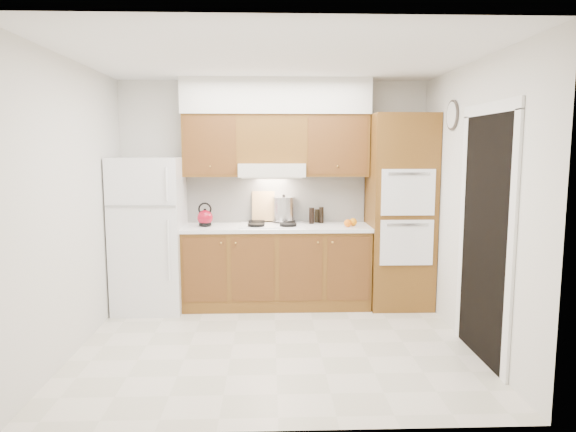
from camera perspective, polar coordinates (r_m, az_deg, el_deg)
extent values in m
plane|color=beige|center=(4.96, -1.37, -14.00)|extent=(3.60, 3.60, 0.00)
plane|color=white|center=(4.68, -1.48, 17.13)|extent=(3.60, 3.60, 0.00)
cube|color=silver|center=(6.13, -1.57, 2.67)|extent=(3.60, 0.02, 2.60)
cube|color=silver|center=(4.96, -22.69, 0.93)|extent=(0.02, 3.00, 2.60)
cube|color=silver|center=(5.00, 19.70, 1.12)|extent=(0.02, 3.00, 2.60)
cube|color=white|center=(5.99, -15.10, -1.96)|extent=(0.75, 0.72, 1.72)
cube|color=brown|center=(5.97, -1.28, -5.73)|extent=(2.11, 0.60, 0.90)
cube|color=white|center=(5.87, -1.29, -1.29)|extent=(2.13, 0.62, 0.04)
cube|color=white|center=(6.13, -1.33, 1.91)|extent=(2.11, 0.03, 0.56)
cube|color=brown|center=(6.02, 12.31, 0.49)|extent=(0.70, 0.65, 2.20)
cube|color=brown|center=(5.99, -8.50, 7.74)|extent=(0.63, 0.33, 0.70)
cube|color=brown|center=(6.00, 5.34, 7.79)|extent=(0.73, 0.33, 0.70)
cube|color=silver|center=(5.89, -1.81, 5.15)|extent=(0.75, 0.45, 0.15)
cube|color=brown|center=(5.95, -1.82, 8.54)|extent=(0.75, 0.33, 0.55)
cube|color=silver|center=(5.96, -1.35, 13.11)|extent=(2.13, 0.36, 0.40)
cube|color=white|center=(5.89, -1.78, -1.01)|extent=(0.74, 0.50, 0.01)
cube|color=black|center=(4.70, 21.00, -2.39)|extent=(0.02, 0.90, 2.10)
cylinder|color=#3F3833|center=(5.49, 17.81, 10.63)|extent=(0.02, 0.30, 0.30)
sphere|color=maroon|center=(5.89, -9.21, -0.19)|extent=(0.18, 0.18, 0.18)
cube|color=tan|center=(6.09, -2.75, 1.11)|extent=(0.27, 0.10, 0.35)
cylinder|color=#B5B5B9|center=(6.04, -0.48, 0.76)|extent=(0.34, 0.34, 0.28)
cylinder|color=black|center=(6.09, 3.72, 0.11)|extent=(0.06, 0.06, 0.19)
cylinder|color=black|center=(6.02, 2.63, 0.04)|extent=(0.07, 0.07, 0.19)
cylinder|color=black|center=(6.13, 3.23, 0.02)|extent=(0.07, 0.07, 0.16)
sphere|color=orange|center=(5.81, 6.67, -0.79)|extent=(0.11, 0.11, 0.09)
sphere|color=orange|center=(5.90, 7.25, -0.67)|extent=(0.11, 0.11, 0.09)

